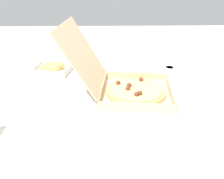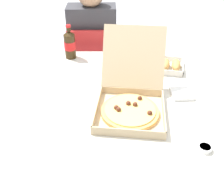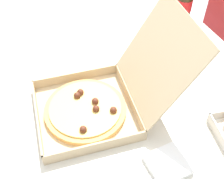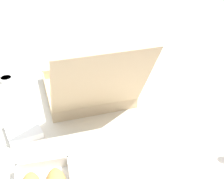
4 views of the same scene
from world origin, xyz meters
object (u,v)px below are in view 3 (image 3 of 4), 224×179
(pizza_box_open, at_px, (98,101))
(paper_menu, at_px, (184,59))
(napkin_pile, at_px, (167,165))
(cola_bottle, at_px, (184,3))

(pizza_box_open, distance_m, paper_menu, 0.44)
(paper_menu, relative_size, napkin_pile, 1.91)
(cola_bottle, bearing_deg, pizza_box_open, -56.67)
(paper_menu, distance_m, napkin_pile, 0.50)
(cola_bottle, height_order, paper_menu, cola_bottle)
(pizza_box_open, height_order, paper_menu, pizza_box_open)
(pizza_box_open, relative_size, cola_bottle, 2.32)
(cola_bottle, xyz_separation_m, napkin_pile, (0.64, -0.44, -0.08))
(cola_bottle, distance_m, paper_menu, 0.30)
(cola_bottle, relative_size, napkin_pile, 2.04)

